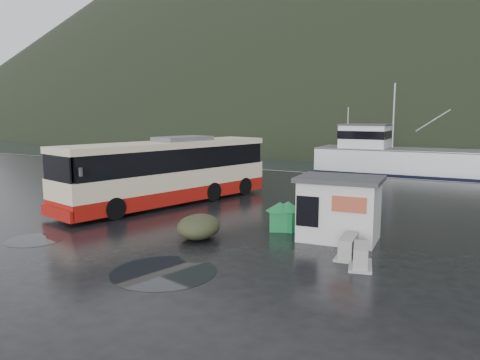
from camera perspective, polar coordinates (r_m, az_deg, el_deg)
The scene contains 14 objects.
ground at distance 22.68m, azimuth -4.78°, elevation -5.05°, with size 160.00×160.00×0.00m, color black.
harbor_water at distance 129.23m, azimuth 22.60°, elevation 5.26°, with size 300.00×180.00×0.02m, color black.
quay_edge at distance 40.71m, azimuth 10.54°, elevation 0.73°, with size 160.00×0.60×1.50m, color #999993.
coach_bus at distance 27.32m, azimuth -8.61°, elevation -2.84°, with size 3.34×13.57×3.84m, color beige, non-canonical shape.
white_van at distance 28.95m, azimuth -16.75°, elevation -2.48°, with size 1.91×5.52×2.30m, color silver, non-canonical shape.
waste_bin_left at distance 21.02m, azimuth 4.87°, elevation -6.11°, with size 0.92×0.92×1.28m, color #136B32, non-canonical shape.
waste_bin_right at distance 21.08m, azimuth 5.84°, elevation -6.09°, with size 0.94×0.94×1.31m, color #136B32, non-canonical shape.
dome_tent at distance 19.78m, azimuth -5.03°, elevation -7.04°, with size 1.77×2.48×0.97m, color #323620, non-canonical shape.
ticket_kiosk at distance 19.87m, azimuth 11.89°, elevation -7.11°, with size 3.35×2.54×2.62m, color silver, non-canonical shape.
jersey_barrier_a at distance 17.60m, azimuth 13.03°, elevation -9.15°, with size 0.77×1.55×0.77m, color #999993, non-canonical shape.
jersey_barrier_b at distance 20.09m, azimuth 10.17°, elevation -6.89°, with size 0.80×1.60×0.80m, color #999993, non-canonical shape.
jersey_barrier_c at distance 16.66m, azimuth 14.45°, elevation -10.21°, with size 0.76×1.51×0.76m, color #999993, non-canonical shape.
fishing_trawler at distance 48.18m, azimuth 21.10°, elevation 1.46°, with size 23.22×5.11×9.29m, color silver, non-canonical shape.
puddles at distance 17.24m, azimuth -14.51°, elevation -9.56°, with size 9.96×3.54×0.01m.
Camera 1 is at (11.93, -18.58, 5.18)m, focal length 35.00 mm.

